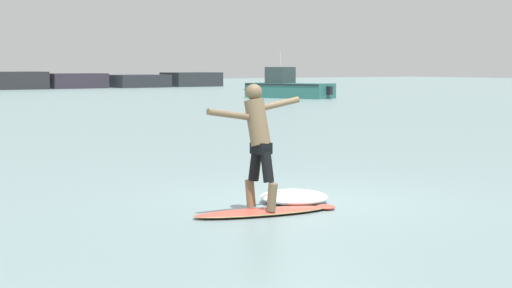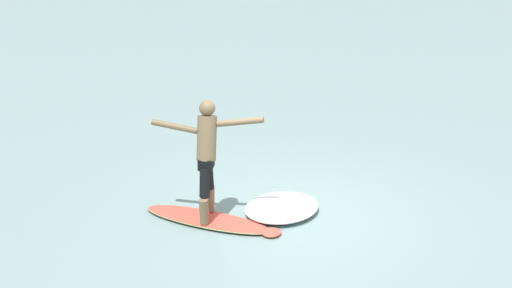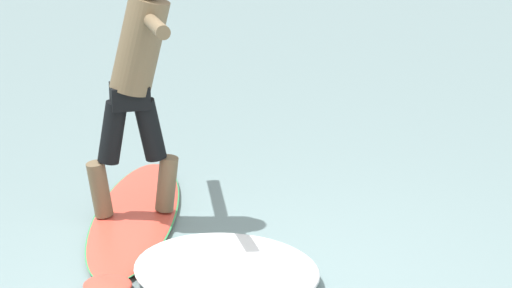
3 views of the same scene
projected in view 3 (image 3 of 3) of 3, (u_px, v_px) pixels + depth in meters
surfboard at (134, 220)px, 8.46m from camera, size 2.23×0.92×0.21m
surfer at (138, 71)px, 8.13m from camera, size 1.64×0.65×1.76m
wave_foam_at_tail at (226, 271)px, 7.61m from camera, size 1.49×1.55×0.18m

